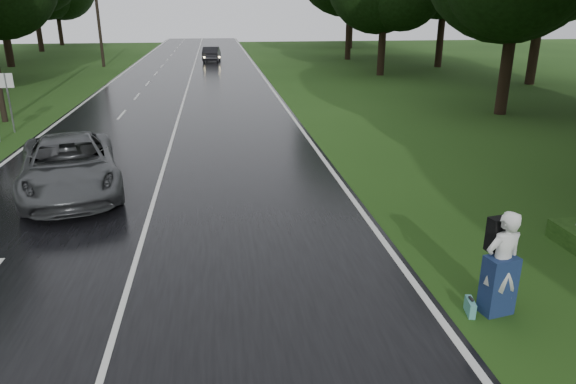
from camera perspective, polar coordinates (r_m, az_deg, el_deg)
name	(u,v)px	position (r m, az deg, el deg)	size (l,w,h in m)	color
ground	(115,334)	(9.91, -18.40, -14.51)	(160.00, 160.00, 0.00)	#234614
road	(180,114)	(28.66, -11.74, 8.40)	(12.00, 140.00, 0.04)	black
lane_center	(180,113)	(28.66, -11.74, 8.45)	(0.12, 140.00, 0.01)	silver
grey_car	(69,166)	(17.08, -22.80, 2.67)	(2.74, 5.95, 1.65)	#454749
far_car	(212,54)	(56.29, -8.35, 14.72)	(1.57, 4.51, 1.49)	black
hitchhiker	(501,266)	(10.32, 22.25, -7.53)	(0.82, 0.77, 2.03)	silver
suitcase	(470,307)	(10.45, 19.28, -11.78)	(0.12, 0.41, 0.29)	teal
utility_pole_mid	(5,122)	(29.69, -28.52, 6.78)	(1.80, 0.28, 10.57)	black
utility_pole_far	(104,67)	(53.97, -19.49, 12.80)	(1.80, 0.28, 9.43)	black
road_sign_a	(0,142)	(25.26, -28.98, 4.81)	(0.57, 0.10, 2.40)	white
road_sign_b	(15,132)	(26.89, -27.70, 5.80)	(0.63, 0.10, 2.64)	white
tree_left_f	(11,67)	(57.33, -28.00, 12.00)	(11.07, 11.07, 17.30)	black
tree_right_d	(500,114)	(30.28, 22.14, 7.93)	(8.91, 8.91, 13.93)	black
tree_right_e	(380,75)	(45.20, 10.03, 12.47)	(8.17, 8.17, 12.77)	black
tree_right_f	(347,59)	(58.46, 6.52, 14.20)	(11.00, 11.00, 17.19)	black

